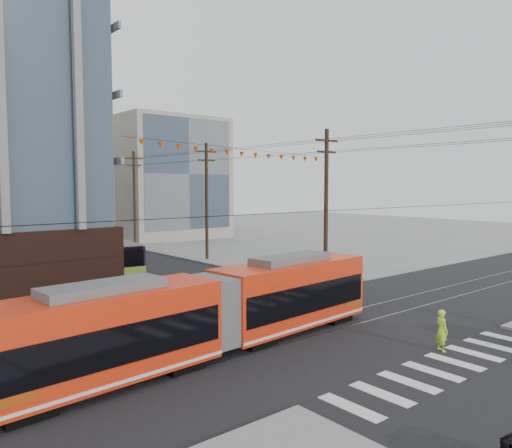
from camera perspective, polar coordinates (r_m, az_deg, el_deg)
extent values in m
plane|color=slate|center=(23.07, 14.02, -13.55)|extent=(160.00, 160.00, 0.00)
cube|color=gray|center=(69.64, -10.72, 5.13)|extent=(14.00, 14.00, 16.00)
cube|color=#8C99A5|center=(88.46, -15.88, 4.23)|extent=(16.00, 16.00, 14.00)
cylinder|color=black|center=(73.76, -18.84, 2.99)|extent=(0.30, 0.30, 11.00)
imported|color=#9CA0AC|center=(29.18, -13.50, -8.30)|extent=(2.41, 4.49, 1.40)
imported|color=#B5A6A9|center=(35.63, -18.45, -5.99)|extent=(3.76, 5.68, 1.53)
imported|color=slate|center=(38.06, -20.51, -5.59)|extent=(2.99, 4.86, 1.26)
imported|color=#BCFF2E|center=(23.14, 20.46, -11.32)|extent=(0.65, 0.77, 1.80)
cube|color=gray|center=(36.97, 6.04, -5.98)|extent=(1.75, 4.11, 0.80)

